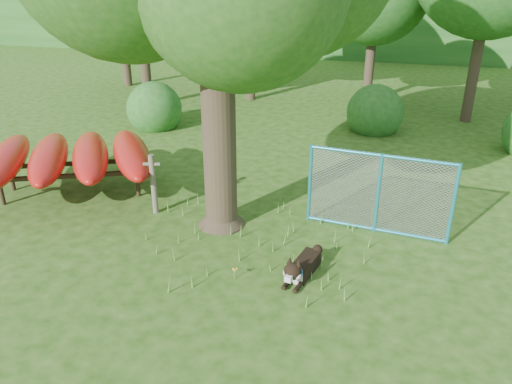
# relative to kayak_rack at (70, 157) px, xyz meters

# --- Properties ---
(ground) EXTENTS (80.00, 80.00, 0.00)m
(ground) POSITION_rel_kayak_rack_xyz_m (4.47, -2.14, -0.91)
(ground) COLOR #20450D
(ground) RESTS_ON ground
(wooden_post) EXTENTS (0.36, 0.16, 1.33)m
(wooden_post) POSITION_rel_kayak_rack_xyz_m (2.28, -0.43, -0.21)
(wooden_post) COLOR brown
(wooden_post) RESTS_ON ground
(kayak_rack) EXTENTS (4.95, 4.46, 1.19)m
(kayak_rack) POSITION_rel_kayak_rack_xyz_m (0.00, 0.00, 0.00)
(kayak_rack) COLOR black
(kayak_rack) RESTS_ON ground
(husky_dog) EXTENTS (0.52, 1.25, 0.57)m
(husky_dog) POSITION_rel_kayak_rack_xyz_m (5.77, -2.05, -0.71)
(husky_dog) COLOR black
(husky_dog) RESTS_ON ground
(fence_section) EXTENTS (2.83, 0.39, 2.76)m
(fence_section) POSITION_rel_kayak_rack_xyz_m (6.89, -0.02, -0.08)
(fence_section) COLOR teal
(fence_section) RESTS_ON ground
(wildflower_clump) EXTENTS (0.10, 0.09, 0.21)m
(wildflower_clump) POSITION_rel_kayak_rack_xyz_m (4.69, -2.38, -0.74)
(wildflower_clump) COLOR #599932
(wildflower_clump) RESTS_ON ground
(shrub_left) EXTENTS (1.80, 1.80, 1.80)m
(shrub_left) POSITION_rel_kayak_rack_xyz_m (-0.53, 5.36, -0.91)
(shrub_left) COLOR #1E5A1D
(shrub_left) RESTS_ON ground
(shrub_mid) EXTENTS (1.80, 1.80, 1.80)m
(shrub_mid) POSITION_rel_kayak_rack_xyz_m (6.47, 6.86, -0.91)
(shrub_mid) COLOR #1E5A1D
(shrub_mid) RESTS_ON ground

